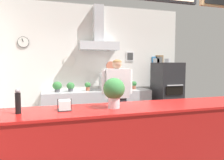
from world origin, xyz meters
TOP-DOWN VIEW (x-y plane):
  - back_wall_assembly at (0.01, 2.37)m, footprint 4.90×2.78m
  - service_counter at (0.00, -0.30)m, footprint 3.79×0.68m
  - back_prep_counter at (0.09, 2.12)m, footprint 2.59×0.64m
  - pizza_oven at (1.84, 1.86)m, footprint 0.60×0.70m
  - shop_worker at (0.24, 1.00)m, footprint 0.60×0.26m
  - espresso_machine at (0.45, 2.09)m, footprint 0.56×0.51m
  - potted_sage at (1.05, 2.14)m, footprint 0.14×0.14m
  - potted_rosemary at (-0.85, 2.10)m, footprint 0.21×0.21m
  - potted_oregano at (-0.55, 2.12)m, footprint 0.18×0.18m
  - potted_thyme at (-0.14, 2.14)m, footprint 0.14×0.14m
  - basil_vase at (-0.22, -0.32)m, footprint 0.26×0.26m
  - napkin_holder at (-0.80, -0.28)m, footprint 0.16×0.15m
  - pepper_grinder at (-1.29, -0.30)m, footprint 0.06×0.06m

SIDE VIEW (x-z plane):
  - back_prep_counter at x=0.09m, z-range -0.01..0.90m
  - service_counter at x=0.00m, z-range 0.00..1.01m
  - pizza_oven at x=1.84m, z-range -0.05..1.64m
  - shop_worker at x=0.24m, z-range 0.06..1.70m
  - potted_sage at x=1.05m, z-range 0.93..1.13m
  - potted_thyme at x=-0.14m, z-range 0.93..1.13m
  - potted_oregano at x=-0.55m, z-range 0.92..1.14m
  - potted_rosemary at x=-0.85m, z-range 0.93..1.17m
  - napkin_holder at x=-0.80m, z-range 1.00..1.14m
  - espresso_machine at x=0.45m, z-range 0.91..1.32m
  - pepper_grinder at x=-1.29m, z-range 1.01..1.28m
  - basil_vase at x=-0.22m, z-range 1.04..1.41m
  - back_wall_assembly at x=0.01m, z-range 0.09..3.14m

